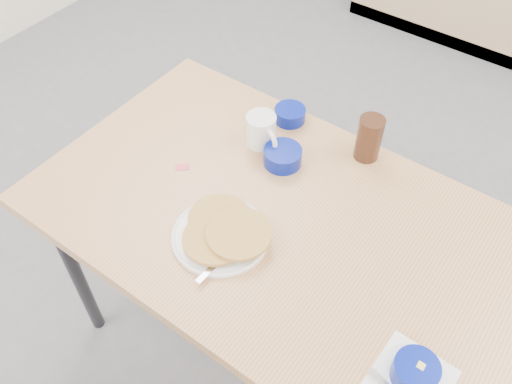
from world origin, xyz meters
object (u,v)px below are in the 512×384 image
Objects in this scene: pancake_plate at (223,233)px; amber_tumbler at (369,138)px; dining_table at (289,237)px; coffee_mug at (262,130)px; butter_bowl at (290,115)px; creamer_bowl at (283,157)px; grits_setting at (414,374)px.

amber_tumbler is at bearing 72.20° from pancake_plate.
dining_table is 0.33m from coffee_mug.
dining_table is 0.42m from butter_bowl.
amber_tumbler reaches higher than pancake_plate.
amber_tumbler is at bearing 42.75° from creamer_bowl.
amber_tumbler reaches higher than grits_setting.
pancake_plate is 0.56m from grits_setting.
grits_setting is at bearing -32.54° from creamer_bowl.
amber_tumbler is (0.18, 0.17, 0.04)m from creamer_bowl.
coffee_mug is at bearing 149.36° from grits_setting.
grits_setting is at bearing -53.36° from amber_tumbler.
pancake_plate is 1.97× the size of amber_tumbler.
dining_table is 10.18× the size of amber_tumbler.
pancake_plate is 0.49m from butter_bowl.
grits_setting is 0.67m from amber_tumbler.
coffee_mug is 0.71× the size of grits_setting.
dining_table is at bearing -56.30° from butter_bowl.
butter_bowl is 0.27m from amber_tumbler.
amber_tumbler is (0.28, 0.14, 0.02)m from coffee_mug.
coffee_mug is 1.13× the size of creamer_bowl.
pancake_plate is 1.54× the size of grits_setting.
creamer_bowl is (-0.14, 0.17, 0.09)m from dining_table.
coffee_mug is at bearing -93.82° from butter_bowl.
grits_setting is at bearing -24.27° from dining_table.
coffee_mug is at bearing -153.60° from amber_tumbler.
grits_setting is (0.44, -0.20, 0.09)m from dining_table.
grits_setting reaches higher than dining_table.
grits_setting is at bearing -6.04° from pancake_plate.
pancake_plate reaches higher than butter_bowl.
coffee_mug is (-0.24, 0.20, 0.11)m from dining_table.
amber_tumbler is at bearing 0.00° from butter_bowl.
creamer_bowl is (-0.58, 0.37, -0.00)m from grits_setting.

